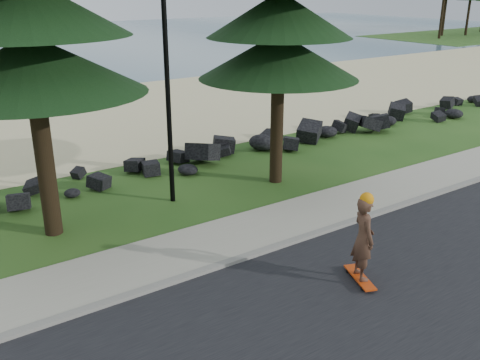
# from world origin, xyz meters

# --- Properties ---
(ground) EXTENTS (160.00, 160.00, 0.00)m
(ground) POSITION_xyz_m (0.00, 0.00, 0.00)
(ground) COLOR #234B17
(ground) RESTS_ON ground
(road) EXTENTS (160.00, 7.00, 0.02)m
(road) POSITION_xyz_m (0.00, -4.50, 0.01)
(road) COLOR black
(road) RESTS_ON ground
(kerb) EXTENTS (160.00, 0.20, 0.10)m
(kerb) POSITION_xyz_m (0.00, -0.90, 0.05)
(kerb) COLOR gray
(kerb) RESTS_ON ground
(sidewalk) EXTENTS (160.00, 2.00, 0.08)m
(sidewalk) POSITION_xyz_m (0.00, 0.20, 0.04)
(sidewalk) COLOR #9F9A85
(sidewalk) RESTS_ON ground
(beach_sand) EXTENTS (160.00, 15.00, 0.01)m
(beach_sand) POSITION_xyz_m (0.00, 14.50, 0.01)
(beach_sand) COLOR beige
(beach_sand) RESTS_ON ground
(seawall_boulders) EXTENTS (60.00, 2.40, 1.10)m
(seawall_boulders) POSITION_xyz_m (0.00, 5.60, 0.00)
(seawall_boulders) COLOR black
(seawall_boulders) RESTS_ON ground
(lamp_post) EXTENTS (0.25, 0.14, 8.14)m
(lamp_post) POSITION_xyz_m (0.00, 3.20, 4.13)
(lamp_post) COLOR black
(lamp_post) RESTS_ON ground
(skateboarder) EXTENTS (0.64, 1.11, 2.02)m
(skateboarder) POSITION_xyz_m (1.16, -3.09, 1.02)
(skateboarder) COLOR #BE370B
(skateboarder) RESTS_ON ground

